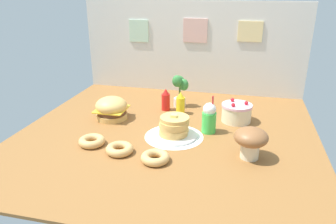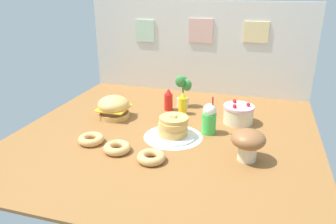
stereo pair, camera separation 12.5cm
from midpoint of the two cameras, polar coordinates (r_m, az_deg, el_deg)
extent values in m
cube|color=brown|center=(2.48, -1.67, -3.98)|extent=(2.23, 2.17, 0.02)
cube|color=beige|center=(3.35, 3.14, 11.17)|extent=(2.23, 0.03, 0.92)
cube|color=#B2D1B2|center=(3.45, -6.21, 13.94)|extent=(0.20, 0.01, 0.22)
cube|color=#D8A599|center=(3.30, 3.69, 14.06)|extent=(0.24, 0.01, 0.23)
cube|color=beige|center=(3.25, 13.12, 13.58)|extent=(0.23, 0.01, 0.19)
cylinder|color=white|center=(2.42, -0.43, -4.32)|extent=(0.44, 0.44, 0.00)
cylinder|color=#DBA859|center=(2.79, -11.06, -0.69)|extent=(0.26, 0.26, 0.04)
cylinder|color=#59331E|center=(2.77, -11.12, 0.06)|extent=(0.24, 0.24, 0.03)
cube|color=yellow|center=(2.77, -11.15, 0.50)|extent=(0.25, 0.25, 0.01)
ellipsoid|color=#E5B260|center=(2.76, -11.20, 1.10)|extent=(0.26, 0.26, 0.15)
cylinder|color=white|center=(2.42, -0.43, -4.11)|extent=(0.34, 0.34, 0.01)
cylinder|color=#E0AD5B|center=(2.41, -0.56, -3.64)|extent=(0.21, 0.21, 0.03)
cylinder|color=#E0AD5B|center=(2.40, -0.40, -3.05)|extent=(0.21, 0.21, 0.03)
cylinder|color=#E0AD5B|center=(2.39, -0.48, -2.40)|extent=(0.22, 0.22, 0.03)
cylinder|color=#E0AD5B|center=(2.37, -0.37, -1.88)|extent=(0.21, 0.21, 0.03)
cylinder|color=#E0AD5B|center=(2.37, -0.33, -1.18)|extent=(0.21, 0.21, 0.03)
cube|color=#F7E072|center=(2.35, -0.44, -0.68)|extent=(0.04, 0.04, 0.02)
cylinder|color=beige|center=(2.71, 10.61, -0.35)|extent=(0.24, 0.24, 0.13)
cylinder|color=#F2B2C6|center=(2.68, 10.71, 1.12)|extent=(0.25, 0.25, 0.02)
sphere|color=red|center=(2.68, 12.28, 1.54)|extent=(0.03, 0.03, 0.03)
sphere|color=red|center=(2.73, 9.95, 2.11)|extent=(0.03, 0.03, 0.03)
sphere|color=red|center=(2.62, 10.03, 1.22)|extent=(0.03, 0.03, 0.03)
cylinder|color=red|center=(2.91, -1.63, 1.75)|extent=(0.08, 0.08, 0.15)
cone|color=red|center=(2.88, -1.65, 3.62)|extent=(0.06, 0.06, 0.05)
cylinder|color=yellow|center=(2.82, 0.93, 1.13)|extent=(0.08, 0.08, 0.15)
cone|color=yellow|center=(2.79, 0.94, 3.04)|extent=(0.06, 0.06, 0.05)
cylinder|color=green|center=(2.48, 5.75, -1.84)|extent=(0.11, 0.11, 0.16)
sphere|color=white|center=(2.44, 5.84, 0.46)|extent=(0.10, 0.10, 0.10)
cylinder|color=red|center=(2.42, 6.38, 1.13)|extent=(0.01, 0.04, 0.16)
torus|color=tan|center=(2.37, -14.69, -4.98)|extent=(0.18, 0.18, 0.06)
torus|color=brown|center=(2.37, -14.69, -4.89)|extent=(0.18, 0.18, 0.05)
torus|color=tan|center=(2.22, -10.10, -6.44)|extent=(0.18, 0.18, 0.06)
torus|color=#F2E5C6|center=(2.22, -10.11, -6.35)|extent=(0.18, 0.18, 0.05)
torus|color=tan|center=(2.09, -3.99, -8.00)|extent=(0.18, 0.18, 0.06)
torus|color=pink|center=(2.09, -3.99, -7.90)|extent=(0.18, 0.18, 0.05)
cylinder|color=white|center=(3.01, 0.85, 1.73)|extent=(0.11, 0.11, 0.08)
cylinder|color=#4C7238|center=(2.97, 0.86, 3.71)|extent=(0.02, 0.02, 0.14)
ellipsoid|color=#38843D|center=(2.95, 1.54, 4.78)|extent=(0.09, 0.06, 0.11)
ellipsoid|color=#38843D|center=(2.98, 0.83, 5.37)|extent=(0.09, 0.06, 0.11)
ellipsoid|color=#38843D|center=(2.92, 0.38, 5.42)|extent=(0.09, 0.06, 0.11)
cylinder|color=beige|center=(2.17, 12.53, -6.68)|extent=(0.12, 0.12, 0.10)
ellipsoid|color=brown|center=(2.13, 12.74, -4.33)|extent=(0.22, 0.22, 0.12)
camera|label=1|loc=(0.06, -91.45, -0.57)|focal=34.76mm
camera|label=2|loc=(0.06, 88.55, 0.57)|focal=34.76mm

